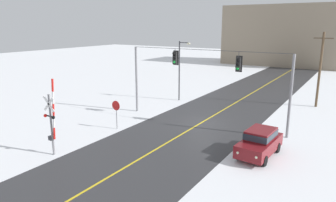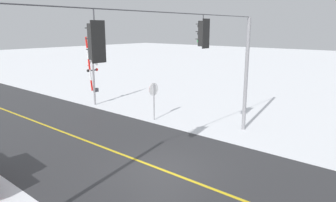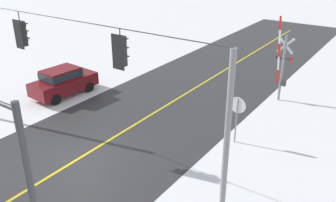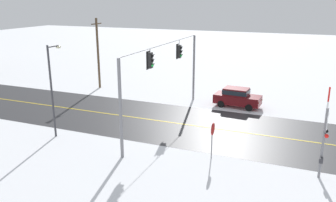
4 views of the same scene
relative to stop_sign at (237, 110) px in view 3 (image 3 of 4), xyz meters
name	(u,v)px [view 3 (image 3 of 4)]	position (x,y,z in m)	size (l,w,h in m)	color
ground_plane	(81,157)	(5.09, 5.20, -1.71)	(160.00, 160.00, 0.00)	white
signal_span	(71,72)	(5.14, 5.19, 2.33)	(14.20, 0.47, 6.22)	gray
stop_sign	(237,110)	(0.00, 0.00, 0.00)	(0.80, 0.09, 2.35)	gray
railroad_crossing	(282,63)	(0.01, -6.13, 0.61)	(1.02, 0.31, 5.03)	gray
parked_car_maroon	(63,81)	(11.28, 0.78, -0.76)	(2.03, 4.29, 1.74)	maroon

